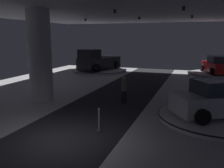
% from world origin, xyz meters
% --- Properties ---
extents(ground, '(24.00, 44.00, 0.06)m').
position_xyz_m(ground, '(0.00, 0.00, -0.02)').
color(ground, '#B2B2B7').
extents(column_left, '(1.39, 1.39, 5.50)m').
position_xyz_m(column_left, '(-4.23, 4.92, 2.75)').
color(column_left, silver).
rests_on(column_left, ground).
extents(display_platform_deep_right, '(5.55, 5.55, 0.31)m').
position_xyz_m(display_platform_deep_right, '(6.59, 18.57, 0.18)').
color(display_platform_deep_right, '#B7B7BC').
rests_on(display_platform_deep_right, ground).
extents(display_car_deep_right, '(3.14, 4.54, 1.71)m').
position_xyz_m(display_car_deep_right, '(6.60, 18.54, 1.08)').
color(display_car_deep_right, red).
rests_on(display_car_deep_right, display_platform_deep_right).
extents(display_platform_deep_left, '(6.08, 6.08, 0.26)m').
position_xyz_m(display_platform_deep_left, '(-5.59, 17.54, 0.15)').
color(display_platform_deep_left, '#B7B7BC').
rests_on(display_platform_deep_left, ground).
extents(pickup_truck_deep_left, '(3.79, 5.67, 2.30)m').
position_xyz_m(pickup_truck_deep_left, '(-5.68, 17.23, 1.19)').
color(pickup_truck_deep_left, black).
rests_on(pickup_truck_deep_left, display_platform_deep_left).
extents(display_platform_mid_right, '(5.52, 5.52, 0.22)m').
position_xyz_m(display_platform_mid_right, '(5.81, 4.59, 0.13)').
color(display_platform_mid_right, silver).
rests_on(display_platform_mid_right, ground).
extents(display_car_mid_right, '(4.51, 3.79, 1.71)m').
position_xyz_m(display_car_mid_right, '(5.79, 4.57, 0.99)').
color(display_car_mid_right, silver).
rests_on(display_car_mid_right, display_platform_mid_right).
extents(visitor_walking_near, '(0.32, 0.32, 1.59)m').
position_xyz_m(visitor_walking_near, '(0.81, 5.85, 0.91)').
color(visitor_walking_near, black).
rests_on(visitor_walking_near, ground).
extents(stanchion_a, '(0.28, 0.28, 1.01)m').
position_xyz_m(stanchion_a, '(1.10, 1.36, 0.37)').
color(stanchion_a, '#333338').
rests_on(stanchion_a, ground).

